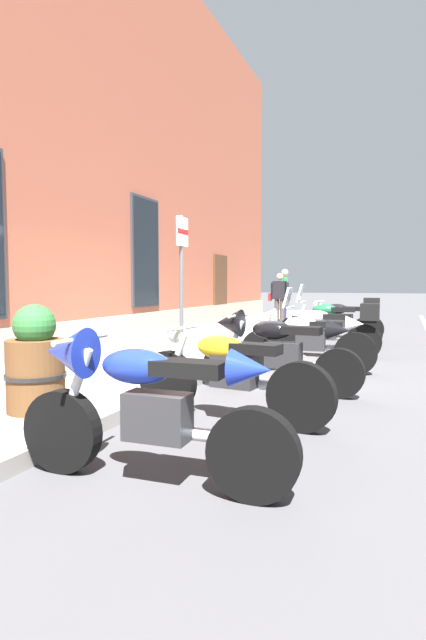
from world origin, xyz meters
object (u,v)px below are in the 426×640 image
Objects in this scene: motorcycle_blue_sport at (140,401)px; pedestrian_striped_shirt at (285,292)px; pedestrian_dark_jacket at (279,296)px; motorcycle_yellow_naked at (228,374)px; motorcycle_green_touring at (335,322)px; barrel_planter at (35,364)px; motorcycle_silver_touring at (328,329)px; motorcycle_black_naked at (340,321)px; motorcycle_white_sport at (302,337)px; parking_sign at (182,267)px; motorcycle_black_sport at (273,347)px.

pedestrian_striped_shirt reaches higher than motorcycle_blue_sport.
pedestrian_dark_jacket is at bearing -176.40° from pedestrian_striped_shirt.
motorcycle_yellow_naked is 6.00m from motorcycle_green_touring.
motorcycle_green_touring is 7.08m from barrel_planter.
motorcycle_black_naked is (3.00, 0.14, -0.07)m from motorcycle_silver_touring.
barrel_planter is (-11.90, -0.37, -0.51)m from pedestrian_striped_shirt.
pedestrian_striped_shirt reaches higher than motorcycle_yellow_naked.
motorcycle_silver_touring reaches higher than motorcycle_blue_sport.
parking_sign is at bearing 108.79° from motorcycle_white_sport.
parking_sign reaches higher than motorcycle_yellow_naked.
barrel_planter is at bearing -178.20° from pedestrian_striped_shirt.
parking_sign reaches higher than motorcycle_black_naked.
barrel_planter is (-3.83, 1.81, 0.06)m from motorcycle_white_sport.
motorcycle_blue_sport is 3.12m from motorcycle_black_sport.
motorcycle_white_sport is at bearing -2.67° from motorcycle_yellow_naked.
barrel_planter is (-10.96, -0.32, -0.41)m from pedestrian_dark_jacket.
motorcycle_yellow_naked is 4.61m from motorcycle_silver_touring.
motorcycle_blue_sport is 12.91m from pedestrian_striped_shirt.
motorcycle_white_sport is 1.22× the size of pedestrian_striped_shirt.
motorcycle_white_sport is 2.02× the size of barrel_planter.
motorcycle_white_sport is at bearing 179.87° from motorcycle_black_naked.
motorcycle_black_naked is at bearing -0.66° from motorcycle_black_sport.
motorcycle_yellow_naked is 0.99× the size of motorcycle_silver_touring.
motorcycle_silver_touring is at bearing -41.28° from parking_sign.
pedestrian_striped_shirt is at bearing 3.60° from pedestrian_dark_jacket.
motorcycle_green_touring is at bearing 2.44° from motorcycle_silver_touring.
barrel_planter is at bearing 164.36° from motorcycle_green_touring.
motorcycle_silver_touring is 5.77m from barrel_planter.
barrel_planter is at bearing 116.24° from motorcycle_yellow_naked.
motorcycle_yellow_naked is (1.66, -0.04, -0.10)m from motorcycle_blue_sport.
motorcycle_silver_touring is at bearing -19.93° from barrel_planter.
motorcycle_silver_touring is 6.91m from pedestrian_striped_shirt.
motorcycle_black_sport is 4.54m from motorcycle_green_touring.
pedestrian_dark_jacket is 7.77m from parking_sign.
pedestrian_dark_jacket reaches higher than barrel_planter.
motorcycle_blue_sport is 1.01× the size of motorcycle_black_naked.
pedestrian_striped_shirt is at bearing 10.47° from motorcycle_yellow_naked.
pedestrian_striped_shirt is at bearing 1.80° from barrel_planter.
motorcycle_black_sport reaches higher than motorcycle_black_naked.
pedestrian_striped_shirt is at bearing 8.97° from motorcycle_blue_sport.
pedestrian_dark_jacket is at bearing 11.10° from motorcycle_yellow_naked.
motorcycle_black_sport reaches higher than motorcycle_yellow_naked.
motorcycle_white_sport is 1.03× the size of motorcycle_black_naked.
motorcycle_silver_touring is 1.00× the size of motorcycle_green_touring.
motorcycle_black_sport is at bearing 177.75° from motorcycle_white_sport.
motorcycle_white_sport is 4.60m from motorcycle_black_naked.
barrel_planter reaches higher than motorcycle_white_sport.
motorcycle_silver_touring is at bearing -3.93° from motorcycle_black_sport.
motorcycle_silver_touring is (3.15, -0.22, -0.02)m from motorcycle_black_sport.
motorcycle_yellow_naked is at bearing -145.66° from parking_sign.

